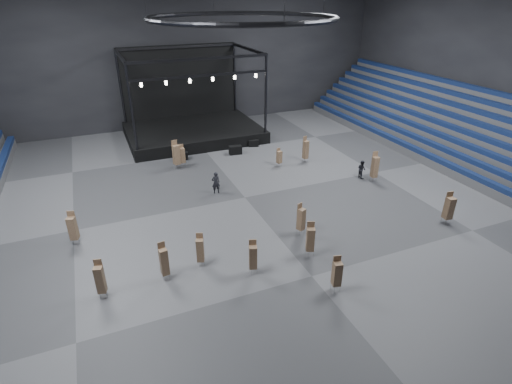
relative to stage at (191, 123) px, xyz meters
name	(u,v)px	position (x,y,z in m)	size (l,w,h in m)	color
floor	(245,197)	(0.00, -16.24, -1.45)	(50.00, 50.00, 0.00)	#48484B
wall_back	(176,46)	(0.00, 4.76, 7.55)	(50.00, 0.20, 18.00)	black
wall_right	(502,59)	(25.00, -16.24, 7.55)	(0.20, 42.00, 18.00)	black
bleachers_right	(466,139)	(22.94, -16.24, 0.28)	(7.20, 40.00, 6.40)	#49494B
stage	(191,123)	(0.00, 0.00, 0.00)	(14.00, 10.00, 9.20)	black
truss_ring	(242,18)	(0.00, -16.24, 11.55)	(12.30, 12.30, 5.15)	black
flight_case_left	(182,156)	(-2.69, -6.53, -1.08)	(1.10, 0.55, 0.73)	black
flight_case_mid	(235,150)	(2.53, -7.16, -1.03)	(1.26, 0.63, 0.84)	black
flight_case_right	(254,143)	(5.03, -5.83, -1.10)	(1.04, 0.52, 0.70)	black
chair_stack_0	(306,149)	(7.93, -11.62, -0.18)	(0.52, 0.52, 2.51)	silver
chair_stack_1	(253,256)	(-2.96, -25.12, -0.32)	(0.56, 0.56, 2.16)	silver
chair_stack_2	(182,155)	(-3.04, -8.22, -0.32)	(0.51, 0.51, 2.11)	silver
chair_stack_3	(301,219)	(1.52, -22.53, -0.28)	(0.56, 0.56, 2.26)	silver
chair_stack_4	(176,154)	(-3.60, -8.50, -0.06)	(0.64, 0.64, 2.66)	silver
chair_stack_5	(200,249)	(-5.54, -23.28, -0.34)	(0.54, 0.54, 2.15)	silver
chair_stack_6	(310,239)	(0.88, -24.88, -0.25)	(0.62, 0.62, 2.30)	silver
chair_stack_7	(73,228)	(-12.34, -17.99, -0.24)	(0.60, 0.60, 2.32)	silver
chair_stack_8	(279,157)	(5.19, -11.63, -0.51)	(0.49, 0.49, 1.74)	silver
chair_stack_9	(375,166)	(11.19, -17.64, -0.10)	(0.54, 0.54, 2.64)	silver
chair_stack_10	(449,207)	(11.53, -25.29, -0.19)	(0.59, 0.59, 2.39)	silver
chair_stack_11	(164,261)	(-7.71, -23.72, -0.23)	(0.47, 0.47, 2.39)	silver
chair_stack_12	(100,279)	(-11.08, -23.92, -0.26)	(0.54, 0.54, 2.32)	silver
chair_stack_13	(337,273)	(0.60, -28.22, -0.32)	(0.55, 0.55, 2.14)	silver
man_center	(216,183)	(-1.83, -14.59, -0.54)	(0.66, 0.44, 1.82)	black
crew_member	(362,169)	(10.67, -16.63, -0.66)	(0.77, 0.60, 1.58)	black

